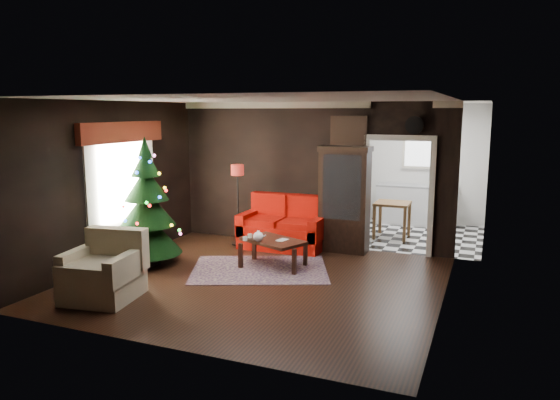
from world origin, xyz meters
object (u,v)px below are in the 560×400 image
at_px(floor_lamp, 238,205).
at_px(kitchen_table, 392,220).
at_px(curio_cabinet, 344,202).
at_px(christmas_tree, 147,205).
at_px(coffee_table, 273,253).
at_px(teapot, 258,236).
at_px(wall_clock, 414,125).
at_px(armchair, 102,267).
at_px(loveseat, 283,223).

xyz_separation_m(floor_lamp, kitchen_table, (2.65, 1.90, -0.45)).
xyz_separation_m(curio_cabinet, christmas_tree, (-2.90, -2.11, 0.10)).
bearing_deg(curio_cabinet, coffee_table, -119.46).
relative_size(teapot, wall_clock, 0.59).
distance_m(teapot, kitchen_table, 3.55).
height_order(armchair, wall_clock, wall_clock).
bearing_deg(floor_lamp, armchair, -98.10).
bearing_deg(christmas_tree, wall_clock, 29.24).
relative_size(curio_cabinet, christmas_tree, 0.88).
bearing_deg(christmas_tree, kitchen_table, 44.96).
bearing_deg(coffee_table, wall_clock, 39.12).
bearing_deg(wall_clock, teapot, -139.58).
relative_size(curio_cabinet, coffee_table, 1.81).
relative_size(coffee_table, kitchen_table, 1.40).
bearing_deg(curio_cabinet, christmas_tree, -143.90).
height_order(christmas_tree, teapot, christmas_tree).
bearing_deg(curio_cabinet, teapot, -120.65).
bearing_deg(armchair, coffee_table, 46.00).
height_order(armchair, coffee_table, armchair).
xyz_separation_m(coffee_table, kitchen_table, (1.48, 2.90, 0.13)).
xyz_separation_m(loveseat, kitchen_table, (1.80, 1.65, -0.12)).
height_order(curio_cabinet, coffee_table, curio_cabinet).
xyz_separation_m(loveseat, wall_clock, (2.35, 0.40, 1.88)).
distance_m(armchair, kitchen_table, 6.08).
relative_size(christmas_tree, wall_clock, 6.79).
xyz_separation_m(loveseat, teapot, (0.14, -1.48, 0.07)).
bearing_deg(floor_lamp, teapot, -51.12).
relative_size(loveseat, coffee_table, 1.62).
height_order(christmas_tree, armchair, christmas_tree).
height_order(loveseat, coffee_table, loveseat).
height_order(teapot, wall_clock, wall_clock).
xyz_separation_m(christmas_tree, armchair, (0.43, -1.67, -0.59)).
distance_m(christmas_tree, armchair, 1.82).
distance_m(loveseat, floor_lamp, 0.94).
height_order(loveseat, christmas_tree, christmas_tree).
bearing_deg(kitchen_table, teapot, -117.90).
bearing_deg(loveseat, wall_clock, 9.66).
height_order(loveseat, wall_clock, wall_clock).
bearing_deg(wall_clock, floor_lamp, -168.54).
distance_m(christmas_tree, kitchen_table, 5.06).
bearing_deg(armchair, floor_lamp, 73.22).
bearing_deg(christmas_tree, teapot, 12.37).
distance_m(armchair, wall_clock, 5.74).
height_order(curio_cabinet, christmas_tree, christmas_tree).
bearing_deg(kitchen_table, floor_lamp, -144.37).
relative_size(coffee_table, teapot, 5.56).
height_order(wall_clock, kitchen_table, wall_clock).
xyz_separation_m(coffee_table, teapot, (-0.17, -0.23, 0.33)).
height_order(loveseat, kitchen_table, loveseat).
distance_m(curio_cabinet, kitchen_table, 1.67).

